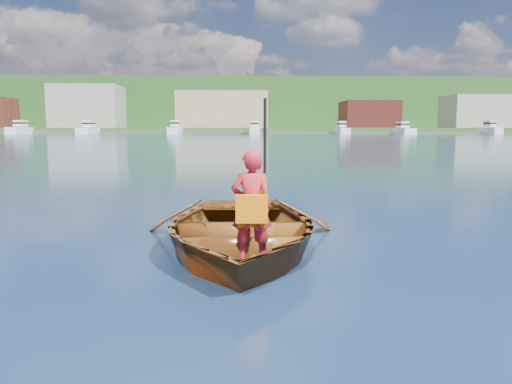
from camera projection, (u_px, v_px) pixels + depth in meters
name	position (u px, v px, depth m)	size (l,w,h in m)	color
ground	(183.00, 259.00, 5.93)	(600.00, 600.00, 0.00)	#11213E
rowboat	(239.00, 230.00, 6.35)	(2.91, 4.04, 0.83)	brown
child_paddler	(252.00, 206.00, 5.41)	(0.45, 0.34, 1.77)	red
shoreline	(238.00, 111.00, 239.26)	(400.00, 140.00, 22.00)	#3B5525
dock	(224.00, 133.00, 152.50)	(160.04, 9.36, 0.80)	brown
waterfront_buildings	(214.00, 111.00, 168.32)	(202.00, 16.00, 14.00)	brown
marina_yachts	(237.00, 130.00, 147.83)	(143.08, 12.91, 4.41)	white
hillside_trees	(314.00, 98.00, 230.30)	(295.68, 79.61, 24.92)	#382314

